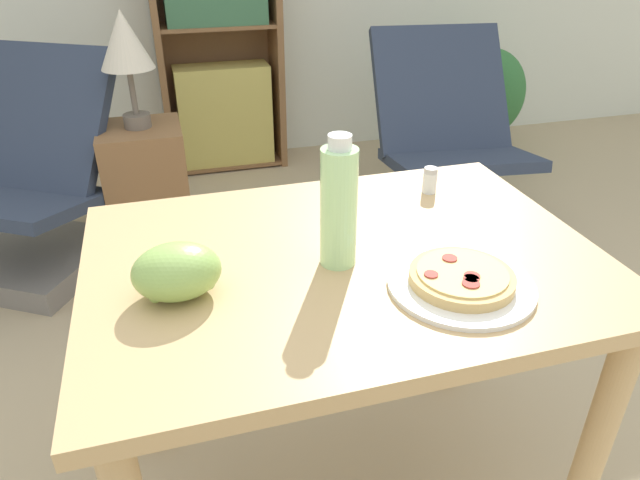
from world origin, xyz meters
name	(u,v)px	position (x,y,z in m)	size (l,w,h in m)	color
dining_table	(344,303)	(-0.07, 0.03, 0.62)	(1.02, 0.73, 0.75)	tan
pizza_on_plate	(461,281)	(0.10, -0.14, 0.76)	(0.27, 0.27, 0.04)	white
grape_bunch	(177,272)	(-0.40, -0.02, 0.79)	(0.16, 0.13, 0.10)	#93BC5B
drink_bottle	(339,206)	(-0.09, 0.01, 0.87)	(0.07, 0.07, 0.26)	#B7EAA3
salt_shaker	(430,180)	(0.22, 0.26, 0.78)	(0.03, 0.03, 0.06)	white
lounge_chair_near	(28,205)	(-0.97, 1.50, 0.29)	(0.90, 0.98, 0.88)	slate
lounge_chair_far	(446,164)	(0.92, 1.43, 0.29)	(0.72, 0.83, 0.88)	slate
bookshelf	(218,39)	(-0.02, 2.44, 0.75)	(0.69, 0.30, 1.63)	brown
side_table	(149,190)	(-0.48, 1.52, 0.29)	(0.34, 0.34, 0.57)	brown
table_lamp	(125,45)	(-0.48, 1.52, 0.90)	(0.21, 0.21, 0.46)	#665B51
potted_plant_floor	(486,98)	(1.55, 2.16, 0.37)	(0.47, 0.40, 0.66)	#70665B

